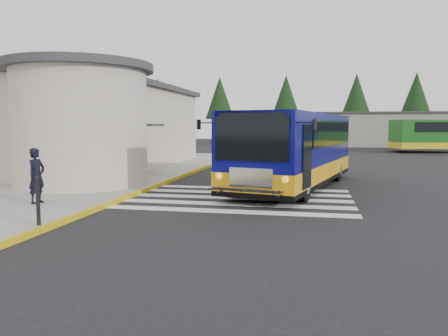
% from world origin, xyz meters
% --- Properties ---
extents(ground, '(140.00, 140.00, 0.00)m').
position_xyz_m(ground, '(0.00, 0.00, 0.00)').
color(ground, black).
rests_on(ground, ground).
extents(sidewalk, '(10.00, 34.00, 0.15)m').
position_xyz_m(sidewalk, '(-9.00, 4.00, 0.07)').
color(sidewalk, gray).
rests_on(sidewalk, ground).
extents(curb_strip, '(0.12, 34.00, 0.16)m').
position_xyz_m(curb_strip, '(-4.05, 4.00, 0.08)').
color(curb_strip, gold).
rests_on(curb_strip, ground).
extents(station_building, '(12.70, 18.70, 4.80)m').
position_xyz_m(station_building, '(-10.84, 6.91, 2.57)').
color(station_building, beige).
rests_on(station_building, ground).
extents(crosswalk, '(8.00, 5.35, 0.01)m').
position_xyz_m(crosswalk, '(-0.50, -0.80, 0.01)').
color(crosswalk, silver).
rests_on(crosswalk, ground).
extents(depot_building, '(26.40, 8.40, 4.20)m').
position_xyz_m(depot_building, '(6.00, 42.00, 2.11)').
color(depot_building, gray).
rests_on(depot_building, ground).
extents(tree_line, '(58.40, 4.40, 10.00)m').
position_xyz_m(tree_line, '(6.29, 50.00, 6.77)').
color(tree_line, black).
rests_on(tree_line, ground).
extents(transit_bus, '(5.41, 10.87, 2.98)m').
position_xyz_m(transit_bus, '(1.40, 2.30, 1.43)').
color(transit_bus, '#080966').
rests_on(transit_bus, ground).
extents(pedestrian_a, '(0.48, 0.66, 1.69)m').
position_xyz_m(pedestrian_a, '(-6.06, -3.84, 0.99)').
color(pedestrian_a, black).
rests_on(pedestrian_a, sidewalk).
extents(pedestrian_b, '(0.99, 0.99, 1.62)m').
position_xyz_m(pedestrian_b, '(-7.14, -1.64, 0.96)').
color(pedestrian_b, black).
rests_on(pedestrian_b, sidewalk).
extents(bollard, '(0.09, 0.09, 1.16)m').
position_xyz_m(bollard, '(-4.20, -6.48, 0.73)').
color(bollard, black).
rests_on(bollard, sidewalk).
extents(far_bus_a, '(9.31, 4.23, 2.32)m').
position_xyz_m(far_bus_a, '(14.04, 29.94, 1.51)').
color(far_bus_a, '#061D4E').
rests_on(far_bus_a, ground).
extents(far_bus_b, '(10.74, 5.57, 2.67)m').
position_xyz_m(far_bus_b, '(14.58, 29.26, 1.73)').
color(far_bus_b, '#185617').
rests_on(far_bus_b, ground).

